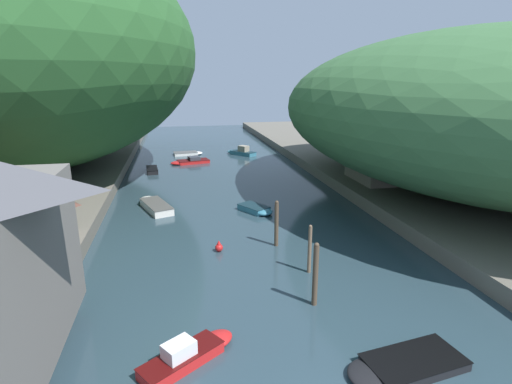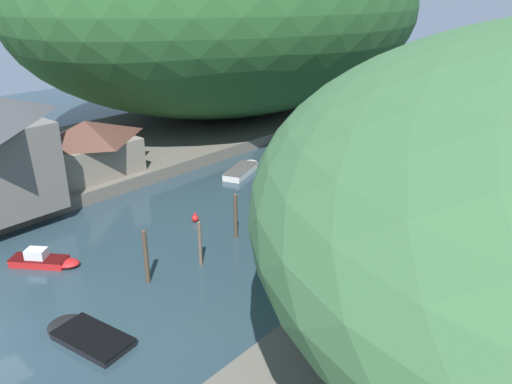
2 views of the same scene
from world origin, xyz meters
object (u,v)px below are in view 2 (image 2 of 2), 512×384
object	(u,v)px
boat_white_cruiser	(243,169)
boathouse_shed	(88,147)
boat_far_upstream	(462,138)
channel_buoy_near	(195,218)
boat_yellow_tender	(299,203)
boat_moored_right	(326,135)
right_bank_cottage	(507,199)
boat_cabin_cruiser	(405,126)
boat_open_rowboat	(379,135)
person_by_boathouse	(59,179)
boat_navy_launch	(46,260)
boat_red_skiff	(85,335)
person_on_quay	(83,173)

from	to	relation	value
boat_white_cruiser	boathouse_shed	bearing A→B (deg)	-143.54
boat_far_upstream	channel_buoy_near	world-z (taller)	boat_far_upstream
boat_yellow_tender	boat_moored_right	bearing A→B (deg)	-94.12
right_bank_cottage	boat_cabin_cruiser	distance (m)	32.34
boathouse_shed	boat_yellow_tender	size ratio (longest dim) A/B	2.29
boathouse_shed	boat_open_rowboat	bearing A→B (deg)	69.33
right_bank_cottage	channel_buoy_near	distance (m)	22.86
boat_open_rowboat	right_bank_cottage	bearing A→B (deg)	-146.62
person_by_boathouse	boat_navy_launch	bearing A→B (deg)	-144.18
boat_cabin_cruiser	boat_white_cruiser	bearing A→B (deg)	-15.08
boat_yellow_tender	boat_navy_launch	world-z (taller)	boat_navy_launch
boat_cabin_cruiser	boat_red_skiff	bearing A→B (deg)	1.47
right_bank_cottage	boat_cabin_cruiser	xyz separation A→B (m)	(-19.58, 25.56, -3.01)
boat_navy_launch	boat_far_upstream	bearing A→B (deg)	133.51
boat_yellow_tender	boat_far_upstream	world-z (taller)	boat_far_upstream
boat_red_skiff	person_by_boathouse	xyz separation A→B (m)	(-17.48, 8.49, 1.95)
boat_open_rowboat	boat_moored_right	distance (m)	6.54
boathouse_shed	person_by_boathouse	world-z (taller)	boathouse_shed
boat_red_skiff	channel_buoy_near	world-z (taller)	channel_buoy_near
boat_white_cruiser	channel_buoy_near	size ratio (longest dim) A/B	7.41
person_on_quay	boat_navy_launch	bearing A→B (deg)	-113.21
boat_white_cruiser	person_on_quay	xyz separation A→B (m)	(-6.31, -13.68, 1.82)
boathouse_shed	boat_white_cruiser	xyz separation A→B (m)	(8.03, 11.98, -3.43)
person_on_quay	right_bank_cottage	bearing A→B (deg)	-43.10
boat_cabin_cruiser	boat_moored_right	world-z (taller)	boat_moored_right
boat_cabin_cruiser	boat_white_cruiser	size ratio (longest dim) A/B	0.77
right_bank_cottage	channel_buoy_near	bearing A→B (deg)	-146.76
boathouse_shed	boat_cabin_cruiser	world-z (taller)	boathouse_shed
boat_yellow_tender	person_by_boathouse	bearing A→B (deg)	7.08
boat_yellow_tender	boat_red_skiff	world-z (taller)	boat_yellow_tender
boathouse_shed	channel_buoy_near	bearing A→B (deg)	4.41
boat_cabin_cruiser	person_on_quay	xyz separation A→B (m)	(-10.60, -40.69, 1.93)
boat_far_upstream	boat_open_rowboat	distance (m)	9.73
boat_white_cruiser	boat_moored_right	world-z (taller)	boat_white_cruiser
channel_buoy_near	person_by_boathouse	world-z (taller)	person_by_boathouse
boat_white_cruiser	boat_moored_right	distance (m)	16.14
boat_yellow_tender	boat_white_cruiser	size ratio (longest dim) A/B	0.62
boat_navy_launch	channel_buoy_near	distance (m)	11.29
channel_buoy_near	person_on_quay	xyz separation A→B (m)	(-11.22, -2.70, 1.83)
right_bank_cottage	person_by_boathouse	bearing A→B (deg)	-150.23
person_on_quay	boat_cabin_cruiser	bearing A→B (deg)	5.67
boat_yellow_tender	boat_open_rowboat	xyz separation A→B (m)	(-5.12, 23.40, 0.02)
boat_cabin_cruiser	person_by_boathouse	bearing A→B (deg)	-20.07
right_bank_cottage	person_on_quay	world-z (taller)	right_bank_cottage
boat_white_cruiser	boat_far_upstream	bearing A→B (deg)	44.27
boathouse_shed	boat_moored_right	xyz separation A→B (m)	(7.08, 28.09, -3.49)
boat_cabin_cruiser	person_on_quay	world-z (taller)	person_on_quay
boat_moored_right	channel_buoy_near	distance (m)	27.72
boat_moored_right	channel_buoy_near	world-z (taller)	channel_buoy_near
boathouse_shed	person_on_quay	bearing A→B (deg)	-44.67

